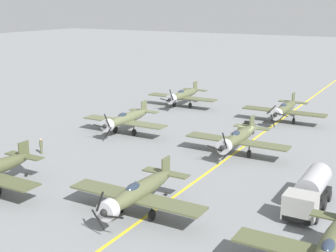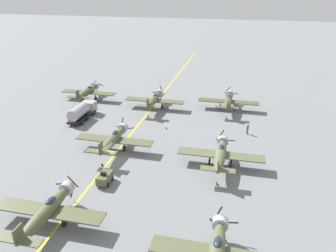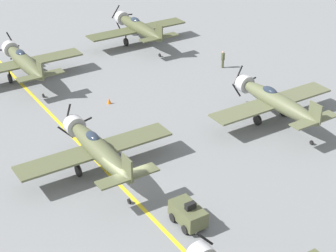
# 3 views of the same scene
# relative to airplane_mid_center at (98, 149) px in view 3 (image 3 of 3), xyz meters

# --- Properties ---
(ground_plane) EXTENTS (400.00, 400.00, 0.00)m
(ground_plane) POSITION_rel_airplane_mid_center_xyz_m (0.49, -3.16, -2.01)
(ground_plane) COLOR slate
(taxiway_stripe) EXTENTS (0.30, 160.00, 0.01)m
(taxiway_stripe) POSITION_rel_airplane_mid_center_xyz_m (0.49, -3.16, -2.01)
(taxiway_stripe) COLOR yellow
(taxiway_stripe) RESTS_ON ground
(airplane_mid_center) EXTENTS (12.00, 9.98, 3.74)m
(airplane_mid_center) POSITION_rel_airplane_mid_center_xyz_m (0.00, 0.00, 0.00)
(airplane_mid_center) COLOR #555A3B
(airplane_mid_center) RESTS_ON ground
(airplane_far_right) EXTENTS (12.00, 9.98, 3.65)m
(airplane_far_right) POSITION_rel_airplane_mid_center_xyz_m (15.79, 21.56, 0.00)
(airplane_far_right) COLOR #4C5132
(airplane_far_right) RESTS_ON ground
(airplane_far_center) EXTENTS (12.00, 9.98, 3.71)m
(airplane_far_center) POSITION_rel_airplane_mid_center_xyz_m (1.22, 18.78, 0.00)
(airplane_far_center) COLOR #535839
(airplane_far_center) RESTS_ON ground
(airplane_mid_right) EXTENTS (12.00, 9.98, 3.65)m
(airplane_mid_right) POSITION_rel_airplane_mid_center_xyz_m (16.16, -1.02, 0.00)
(airplane_mid_right) COLOR #5D6243
(airplane_mid_right) RESTS_ON ground
(tow_tractor) EXTENTS (1.57, 2.60, 1.79)m
(tow_tractor) POSITION_rel_airplane_mid_center_xyz_m (2.14, -8.50, -1.22)
(tow_tractor) COLOR #515638
(tow_tractor) RESTS_ON ground
(ground_crew_walking) EXTENTS (0.40, 0.40, 1.82)m
(ground_crew_walking) POSITION_rel_airplane_mid_center_xyz_m (19.74, 10.85, -1.02)
(ground_crew_walking) COLOR #515638
(ground_crew_walking) RESTS_ON ground
(traffic_cone) EXTENTS (0.36, 0.36, 0.55)m
(traffic_cone) POSITION_rel_airplane_mid_center_xyz_m (5.84, 9.71, -1.74)
(traffic_cone) COLOR orange
(traffic_cone) RESTS_ON ground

